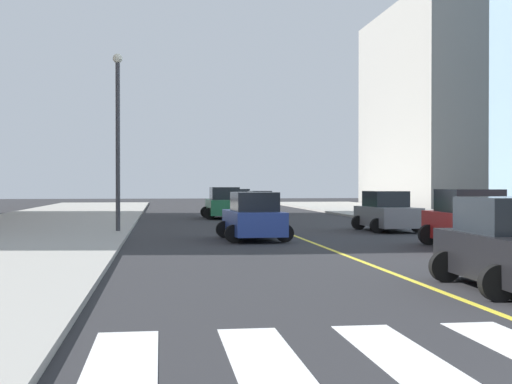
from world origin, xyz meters
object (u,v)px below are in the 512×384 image
car_red_sixth (471,220)px  car_green_nearest (224,204)px  street_lamp (118,127)px  car_white_fifth (260,203)px  car_blue_second (254,218)px  car_silver_seventh (240,200)px  fire_hydrant (480,222)px  car_gray_fourth (387,212)px

car_red_sixth → car_green_nearest: bearing=-71.0°
street_lamp → car_red_sixth: bearing=-34.3°
car_white_fifth → car_red_sixth: (3.30, -29.92, 0.15)m
car_blue_second → car_silver_seventh: car_blue_second is taller
fire_hydrant → car_silver_seventh: bearing=100.8°
car_green_nearest → car_gray_fourth: size_ratio=1.06×
car_green_nearest → car_red_sixth: 23.81m
car_white_fifth → car_red_sixth: car_red_sixth is taller
car_gray_fourth → street_lamp: (-12.77, -0.38, 3.94)m
car_blue_second → fire_hydrant: 10.37m
street_lamp → car_white_fifth: bearing=65.7°
car_green_nearest → car_white_fifth: size_ratio=1.16×
car_gray_fourth → street_lamp: bearing=-1.1°
car_white_fifth → car_green_nearest: bearing=61.7°
car_blue_second → car_red_sixth: car_red_sixth is taller
fire_hydrant → street_lamp: 16.76m
car_white_fifth → car_silver_seventh: car_silver_seventh is taller
car_blue_second → car_silver_seventh: (3.59, 36.44, -0.04)m
car_blue_second → fire_hydrant: (10.29, 1.29, -0.33)m
car_blue_second → car_red_sixth: 8.50m
car_blue_second → street_lamp: size_ratio=0.55×
car_red_sixth → street_lamp: size_ratio=0.59×
car_gray_fourth → car_blue_second: bearing=30.2°
car_silver_seventh → car_green_nearest: bearing=81.8°
car_white_fifth → car_silver_seventh: size_ratio=0.96×
car_red_sixth → car_silver_seventh: car_red_sixth is taller
street_lamp → car_gray_fourth: bearing=1.7°
car_silver_seventh → street_lamp: street_lamp is taller
car_blue_second → car_white_fifth: size_ratio=1.10×
car_red_sixth → car_silver_seventh: 41.13m
car_green_nearest → car_gray_fourth: 15.23m
car_white_fifth → street_lamp: 23.55m
car_green_nearest → car_silver_seventh: size_ratio=1.11×
car_red_sixth → car_white_fifth: bearing=-81.2°
car_green_nearest → fire_hydrant: car_green_nearest is taller
car_green_nearest → car_gray_fourth: (6.68, -13.69, -0.07)m
car_silver_seventh → car_white_fifth: bearing=93.3°
fire_hydrant → car_green_nearest: bearing=120.1°
car_green_nearest → car_gray_fourth: bearing=-64.9°
car_green_nearest → street_lamp: size_ratio=0.58×
car_gray_fourth → fire_hydrant: size_ratio=4.96×
street_lamp → fire_hydrant: bearing=-10.5°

